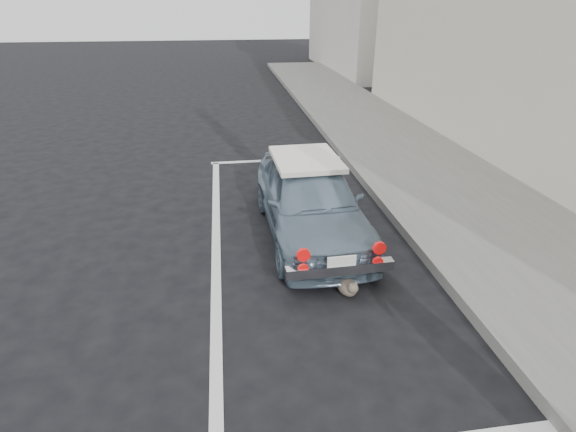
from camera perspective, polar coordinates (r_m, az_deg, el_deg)
name	(u,v)px	position (r m, az deg, el deg)	size (l,w,h in m)	color
ground	(322,404)	(4.17, 4.38, -22.65)	(80.00, 80.00, 0.00)	black
sidewalk	(525,252)	(6.81, 27.85, -4.07)	(2.80, 40.00, 0.15)	slate
pline_front	(281,160)	(9.78, -0.86, 7.13)	(3.00, 0.12, 0.01)	silver
pline_side	(216,242)	(6.49, -9.12, -3.30)	(0.12, 7.00, 0.01)	silver
retro_coupe	(310,199)	(6.41, 2.84, 2.19)	(1.41, 3.31, 1.11)	slate
cat	(348,286)	(5.33, 7.57, -8.80)	(0.27, 0.47, 0.25)	brown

